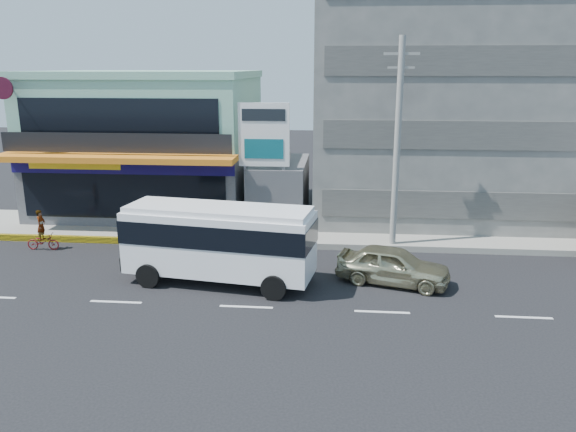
% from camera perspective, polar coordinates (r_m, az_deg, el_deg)
% --- Properties ---
extents(ground, '(120.00, 120.00, 0.00)m').
position_cam_1_polar(ground, '(21.16, -4.27, -9.20)').
color(ground, black).
rests_on(ground, ground).
extents(sidewalk, '(70.00, 5.00, 0.30)m').
position_cam_1_polar(sidewalk, '(29.82, 8.27, -1.76)').
color(sidewalk, gray).
rests_on(sidewalk, ground).
extents(shop_building, '(12.40, 11.70, 8.00)m').
position_cam_1_polar(shop_building, '(35.17, -13.68, 6.93)').
color(shop_building, '#434448').
rests_on(shop_building, ground).
extents(concrete_building, '(16.00, 12.00, 14.00)m').
position_cam_1_polar(concrete_building, '(34.73, 16.68, 11.62)').
color(concrete_building, gray).
rests_on(concrete_building, ground).
extents(gap_structure, '(3.00, 6.00, 3.50)m').
position_cam_1_polar(gap_structure, '(31.96, -0.84, 2.49)').
color(gap_structure, '#434448').
rests_on(gap_structure, ground).
extents(satellite_dish, '(1.50, 1.50, 0.15)m').
position_cam_1_polar(satellite_dish, '(30.64, -1.05, 5.42)').
color(satellite_dish, slate).
rests_on(satellite_dish, gap_structure).
extents(billboard, '(2.60, 0.18, 6.90)m').
position_cam_1_polar(billboard, '(28.73, -2.45, 7.50)').
color(billboard, gray).
rests_on(billboard, ground).
extents(utility_pole_near, '(1.60, 0.30, 10.00)m').
position_cam_1_polar(utility_pole_near, '(26.80, 11.04, 7.19)').
color(utility_pole_near, '#999993').
rests_on(utility_pole_near, ground).
extents(minibus, '(7.98, 3.62, 3.22)m').
position_cam_1_polar(minibus, '(22.92, -7.02, -2.21)').
color(minibus, white).
rests_on(minibus, ground).
extents(sedan, '(4.92, 3.08, 1.56)m').
position_cam_1_polar(sedan, '(23.42, 10.63, -4.93)').
color(sedan, '#C2BC94').
rests_on(sedan, ground).
extents(motorcycle_rider, '(1.58, 0.61, 1.99)m').
position_cam_1_polar(motorcycle_rider, '(29.70, -23.68, -1.94)').
color(motorcycle_rider, maroon).
rests_on(motorcycle_rider, ground).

